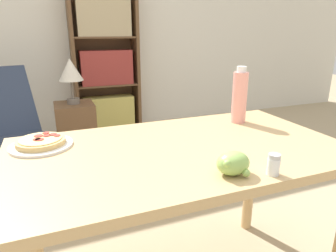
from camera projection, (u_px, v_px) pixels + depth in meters
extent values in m
cube|color=silver|center=(85.00, 19.00, 3.42)|extent=(8.00, 0.05, 2.60)
cube|color=tan|center=(180.00, 151.00, 1.18)|extent=(1.31, 0.74, 0.03)
cylinder|color=tan|center=(32.00, 221.00, 1.36)|extent=(0.06, 0.06, 0.70)
cylinder|color=tan|center=(250.00, 176.00, 1.77)|extent=(0.06, 0.06, 0.70)
cylinder|color=white|center=(41.00, 145.00, 1.18)|extent=(0.24, 0.24, 0.01)
cylinder|color=#DBB26B|center=(41.00, 142.00, 1.18)|extent=(0.19, 0.19, 0.02)
cylinder|color=#EACC7A|center=(40.00, 139.00, 1.17)|extent=(0.16, 0.16, 0.00)
cylinder|color=#A83328|center=(47.00, 135.00, 1.20)|extent=(0.03, 0.03, 0.00)
cylinder|color=#A83328|center=(53.00, 134.00, 1.22)|extent=(0.03, 0.03, 0.00)
cylinder|color=#A83328|center=(57.00, 135.00, 1.20)|extent=(0.03, 0.03, 0.00)
cylinder|color=#A83328|center=(38.00, 136.00, 1.20)|extent=(0.03, 0.03, 0.00)
cylinder|color=#A83328|center=(37.00, 139.00, 1.16)|extent=(0.03, 0.03, 0.00)
cylinder|color=#A83328|center=(39.00, 139.00, 1.16)|extent=(0.03, 0.03, 0.00)
cylinder|color=#A83328|center=(46.00, 133.00, 1.23)|extent=(0.03, 0.03, 0.00)
ellipsoid|color=#93BC5B|center=(233.00, 163.00, 0.94)|extent=(0.11, 0.09, 0.08)
sphere|color=#93BC5B|center=(223.00, 170.00, 0.93)|extent=(0.02, 0.02, 0.02)
sphere|color=#93BC5B|center=(229.00, 163.00, 0.94)|extent=(0.03, 0.03, 0.03)
sphere|color=#93BC5B|center=(246.00, 173.00, 0.92)|extent=(0.02, 0.02, 0.02)
sphere|color=#93BC5B|center=(227.00, 164.00, 0.91)|extent=(0.03, 0.03, 0.03)
sphere|color=#93BC5B|center=(229.00, 165.00, 0.95)|extent=(0.02, 0.02, 0.02)
sphere|color=#93BC5B|center=(238.00, 163.00, 0.99)|extent=(0.02, 0.02, 0.02)
cylinder|color=pink|center=(240.00, 98.00, 1.47)|extent=(0.07, 0.07, 0.25)
cylinder|color=white|center=(242.00, 69.00, 1.42)|extent=(0.05, 0.05, 0.03)
cylinder|color=white|center=(273.00, 166.00, 0.95)|extent=(0.04, 0.04, 0.06)
cylinder|color=#B7B7BC|center=(275.00, 156.00, 0.94)|extent=(0.04, 0.04, 0.01)
cube|color=black|center=(6.00, 174.00, 2.47)|extent=(0.72, 0.68, 0.10)
cube|color=brown|center=(74.00, 63.00, 3.35)|extent=(0.04, 0.29, 1.66)
cube|color=brown|center=(135.00, 60.00, 3.60)|extent=(0.04, 0.29, 1.66)
cube|color=brown|center=(104.00, 60.00, 3.60)|extent=(0.75, 0.01, 1.66)
cube|color=brown|center=(110.00, 128.00, 3.72)|extent=(0.68, 0.27, 0.02)
cube|color=#CCBC5B|center=(109.00, 112.00, 3.64)|extent=(0.59, 0.20, 0.39)
cube|color=brown|center=(107.00, 85.00, 3.56)|extent=(0.68, 0.27, 0.02)
cube|color=#99332D|center=(106.00, 67.00, 3.48)|extent=(0.59, 0.20, 0.39)
cube|color=brown|center=(104.00, 37.00, 3.39)|extent=(0.68, 0.27, 0.02)
cube|color=tan|center=(103.00, 18.00, 3.31)|extent=(0.59, 0.20, 0.39)
cube|color=brown|center=(77.00, 133.00, 2.76)|extent=(0.34, 0.34, 0.55)
cylinder|color=#665B51|center=(73.00, 101.00, 2.67)|extent=(0.11, 0.11, 0.05)
cylinder|color=#665B51|center=(72.00, 90.00, 2.64)|extent=(0.02, 0.02, 0.16)
cone|color=beige|center=(70.00, 70.00, 2.58)|extent=(0.21, 0.21, 0.19)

